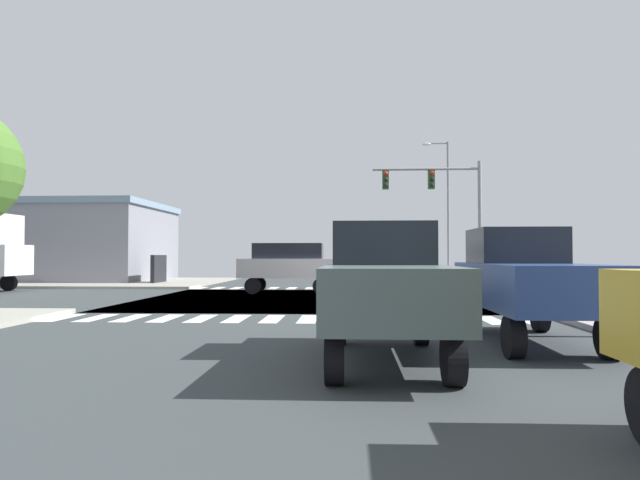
% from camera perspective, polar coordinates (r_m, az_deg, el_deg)
% --- Properties ---
extents(ground, '(90.00, 90.00, 0.05)m').
position_cam_1_polar(ground, '(22.84, -0.46, -6.09)').
color(ground, '#363C3D').
extents(sidewalk_corner_ne, '(12.00, 12.00, 0.14)m').
position_cam_1_polar(sidewalk_corner_ne, '(36.65, 21.59, -4.14)').
color(sidewalk_corner_ne, '#A09B91').
rests_on(sidewalk_corner_ne, ground).
extents(sidewalk_corner_nw, '(12.00, 12.00, 0.14)m').
position_cam_1_polar(sidewalk_corner_nw, '(37.64, -19.46, -4.09)').
color(sidewalk_corner_nw, gray).
rests_on(sidewalk_corner_nw, ground).
extents(crosswalk_near, '(13.50, 2.00, 0.01)m').
position_cam_1_polar(crosswalk_near, '(15.62, -3.06, -8.05)').
color(crosswalk_near, white).
rests_on(crosswalk_near, ground).
extents(crosswalk_far, '(13.50, 2.00, 0.01)m').
position_cam_1_polar(crosswalk_far, '(30.13, -0.06, -4.95)').
color(crosswalk_far, white).
rests_on(crosswalk_far, ground).
extents(traffic_signal_mast, '(5.69, 0.55, 6.73)m').
position_cam_1_polar(traffic_signal_mast, '(30.12, 12.01, 4.48)').
color(traffic_signal_mast, gray).
rests_on(traffic_signal_mast, ground).
extents(street_lamp, '(1.78, 0.32, 9.41)m').
position_cam_1_polar(street_lamp, '(38.42, 12.63, 4.05)').
color(street_lamp, gray).
rests_on(street_lamp, ground).
extents(bank_building, '(14.90, 9.94, 5.33)m').
position_cam_1_polar(bank_building, '(42.14, -24.78, -0.22)').
color(bank_building, gray).
rests_on(bank_building, ground).
extents(sedan_nearside_1, '(1.80, 4.30, 1.88)m').
position_cam_1_polar(sedan_nearside_1, '(46.34, -4.85, -2.40)').
color(sedan_nearside_1, black).
rests_on(sedan_nearside_1, ground).
extents(suv_leading_1, '(4.60, 1.96, 2.34)m').
position_cam_1_polar(suv_leading_1, '(26.40, -3.23, -2.40)').
color(suv_leading_1, black).
rests_on(suv_leading_1, ground).
extents(pickup_trailing_2, '(2.00, 5.10, 2.35)m').
position_cam_1_polar(pickup_trailing_2, '(12.20, 20.23, -3.70)').
color(pickup_trailing_2, black).
rests_on(pickup_trailing_2, ground).
extents(pickup_middle_3, '(2.00, 5.10, 2.35)m').
position_cam_1_polar(pickup_middle_3, '(9.58, 6.62, -4.38)').
color(pickup_middle_3, black).
rests_on(pickup_middle_3, ground).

